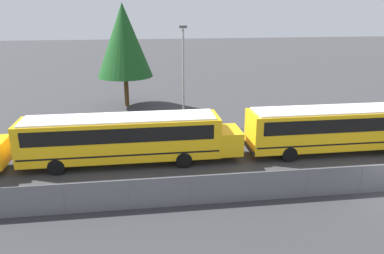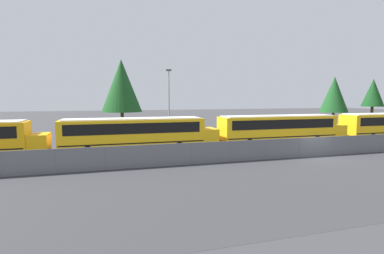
# 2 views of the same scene
# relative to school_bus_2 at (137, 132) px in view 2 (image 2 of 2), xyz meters

# --- Properties ---
(ground_plane) EXTENTS (200.00, 200.00, 0.00)m
(ground_plane) POSITION_rel_school_bus_2_xyz_m (13.95, -5.80, -1.85)
(ground_plane) COLOR #38383A
(road_strip) EXTENTS (146.70, 12.00, 0.01)m
(road_strip) POSITION_rel_school_bus_2_xyz_m (13.95, -11.80, -1.84)
(road_strip) COLOR #333335
(road_strip) RESTS_ON ground_plane
(fence) EXTENTS (112.77, 0.07, 1.60)m
(fence) POSITION_rel_school_bus_2_xyz_m (13.95, -5.80, -1.03)
(fence) COLOR #9EA0A5
(fence) RESTS_ON ground_plane
(school_bus_2) EXTENTS (13.82, 2.62, 3.09)m
(school_bus_2) POSITION_rel_school_bus_2_xyz_m (0.00, 0.00, 0.00)
(school_bus_2) COLOR yellow
(school_bus_2) RESTS_ON ground_plane
(school_bus_3) EXTENTS (13.82, 2.62, 3.09)m
(school_bus_3) POSITION_rel_school_bus_2_xyz_m (14.41, 0.01, 0.00)
(school_bus_3) COLOR yellow
(school_bus_3) RESTS_ON ground_plane
(light_pole) EXTENTS (0.60, 0.24, 8.11)m
(light_pole) POSITION_rel_school_bus_2_xyz_m (4.52, 7.65, 2.59)
(light_pole) COLOR gray
(light_pole) RESTS_ON ground_plane
(tree_0) EXTENTS (4.53, 4.53, 8.36)m
(tree_0) POSITION_rel_school_bus_2_xyz_m (33.99, 14.59, 3.55)
(tree_0) COLOR #51381E
(tree_0) RESTS_ON ground_plane
(tree_2) EXTENTS (3.50, 3.50, 7.98)m
(tree_2) POSITION_rel_school_bus_2_xyz_m (40.10, 12.71, 3.81)
(tree_2) COLOR #51381E
(tree_2) RESTS_ON ground_plane
(tree_3) EXTENTS (5.32, 5.32, 9.91)m
(tree_3) POSITION_rel_school_bus_2_xyz_m (-0.37, 14.51, 4.59)
(tree_3) COLOR #51381E
(tree_3) RESTS_ON ground_plane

